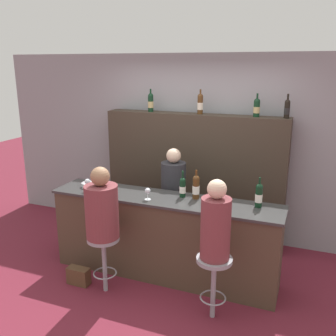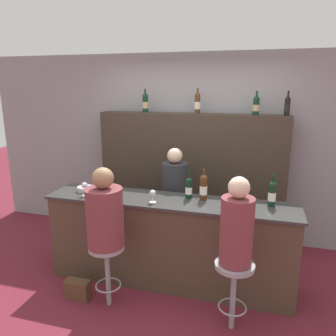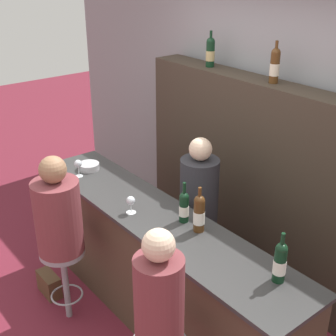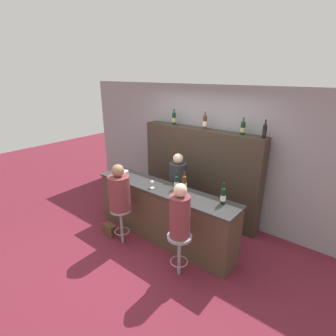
# 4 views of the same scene
# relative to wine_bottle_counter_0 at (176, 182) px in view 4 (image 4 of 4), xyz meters

# --- Properties ---
(ground_plane) EXTENTS (16.00, 16.00, 0.00)m
(ground_plane) POSITION_rel_wine_bottle_counter_0_xyz_m (-0.19, -0.36, -1.10)
(ground_plane) COLOR maroon
(wall_back) EXTENTS (6.40, 0.05, 2.60)m
(wall_back) POSITION_rel_wine_bottle_counter_0_xyz_m (-0.19, 1.22, 0.20)
(wall_back) COLOR gray
(wall_back) RESTS_ON ground_plane
(bar_counter) EXTENTS (2.70, 0.54, 0.98)m
(bar_counter) POSITION_rel_wine_bottle_counter_0_xyz_m (-0.19, -0.11, -0.61)
(bar_counter) COLOR #473828
(bar_counter) RESTS_ON ground_plane
(back_bar_cabinet) EXTENTS (2.52, 0.28, 1.81)m
(back_bar_cabinet) POSITION_rel_wine_bottle_counter_0_xyz_m (-0.19, 1.00, -0.20)
(back_bar_cabinet) COLOR #382D23
(back_bar_cabinet) RESTS_ON ground_plane
(wine_bottle_counter_0) EXTENTS (0.07, 0.07, 0.31)m
(wine_bottle_counter_0) POSITION_rel_wine_bottle_counter_0_xyz_m (0.00, 0.00, 0.00)
(wine_bottle_counter_0) COLOR black
(wine_bottle_counter_0) RESTS_ON bar_counter
(wine_bottle_counter_1) EXTENTS (0.08, 0.08, 0.33)m
(wine_bottle_counter_1) POSITION_rel_wine_bottle_counter_0_xyz_m (0.16, -0.00, 0.02)
(wine_bottle_counter_1) COLOR #4C2D14
(wine_bottle_counter_1) RESTS_ON bar_counter
(wine_bottle_counter_2) EXTENTS (0.08, 0.08, 0.33)m
(wine_bottle_counter_2) POSITION_rel_wine_bottle_counter_0_xyz_m (0.85, -0.00, 0.01)
(wine_bottle_counter_2) COLOR black
(wine_bottle_counter_2) RESTS_ON bar_counter
(wine_bottle_backbar_0) EXTENTS (0.08, 0.08, 0.31)m
(wine_bottle_backbar_0) POSITION_rel_wine_bottle_counter_0_xyz_m (-0.83, 1.00, 0.84)
(wine_bottle_backbar_0) COLOR black
(wine_bottle_backbar_0) RESTS_ON back_bar_cabinet
(wine_bottle_backbar_1) EXTENTS (0.08, 0.08, 0.33)m
(wine_bottle_backbar_1) POSITION_rel_wine_bottle_counter_0_xyz_m (-0.11, 1.00, 0.84)
(wine_bottle_backbar_1) COLOR #4C2D14
(wine_bottle_backbar_1) RESTS_ON back_bar_cabinet
(wine_bottle_backbar_2) EXTENTS (0.08, 0.08, 0.29)m
(wine_bottle_backbar_2) POSITION_rel_wine_bottle_counter_0_xyz_m (0.63, 1.00, 0.82)
(wine_bottle_backbar_2) COLOR black
(wine_bottle_backbar_2) RESTS_ON back_bar_cabinet
(wine_bottle_backbar_3) EXTENTS (0.07, 0.07, 0.30)m
(wine_bottle_backbar_3) POSITION_rel_wine_bottle_counter_0_xyz_m (1.00, 1.00, 0.82)
(wine_bottle_backbar_3) COLOR black
(wine_bottle_backbar_3) RESTS_ON back_bar_cabinet
(wine_glass_0) EXTENTS (0.07, 0.07, 0.15)m
(wine_glass_0) POSITION_rel_wine_bottle_counter_0_xyz_m (-1.12, -0.23, -0.01)
(wine_glass_0) COLOR silver
(wine_glass_0) RESTS_ON bar_counter
(wine_glass_1) EXTENTS (0.07, 0.07, 0.14)m
(wine_glass_1) POSITION_rel_wine_bottle_counter_0_xyz_m (-0.33, -0.23, -0.02)
(wine_glass_1) COLOR silver
(wine_glass_1) RESTS_ON bar_counter
(metal_bowl) EXTENTS (0.19, 0.19, 0.06)m
(metal_bowl) POSITION_rel_wine_bottle_counter_0_xyz_m (-1.19, -0.09, -0.09)
(metal_bowl) COLOR #B7B7BC
(metal_bowl) RESTS_ON bar_counter
(bar_stool_left) EXTENTS (0.35, 0.35, 0.66)m
(bar_stool_left) POSITION_rel_wine_bottle_counter_0_xyz_m (-0.67, -0.66, -0.59)
(bar_stool_left) COLOR gray
(bar_stool_left) RESTS_ON ground_plane
(guest_seated_left) EXTENTS (0.35, 0.35, 0.78)m
(guest_seated_left) POSITION_rel_wine_bottle_counter_0_xyz_m (-0.67, -0.66, -0.12)
(guest_seated_left) COLOR brown
(guest_seated_left) RESTS_ON bar_stool_left
(bar_stool_right) EXTENTS (0.35, 0.35, 0.66)m
(bar_stool_right) POSITION_rel_wine_bottle_counter_0_xyz_m (0.56, -0.66, -0.59)
(bar_stool_right) COLOR gray
(bar_stool_right) RESTS_ON ground_plane
(guest_seated_right) EXTENTS (0.28, 0.28, 0.79)m
(guest_seated_right) POSITION_rel_wine_bottle_counter_0_xyz_m (0.56, -0.66, -0.10)
(guest_seated_right) COLOR brown
(guest_seated_right) RESTS_ON bar_stool_right
(bartender) EXTENTS (0.31, 0.31, 1.45)m
(bartender) POSITION_rel_wine_bottle_counter_0_xyz_m (-0.25, 0.38, -0.43)
(bartender) COLOR #28282D
(bartender) RESTS_ON ground_plane
(handbag) EXTENTS (0.26, 0.12, 0.20)m
(handbag) POSITION_rel_wine_bottle_counter_0_xyz_m (-1.03, -0.66, -1.00)
(handbag) COLOR #513823
(handbag) RESTS_ON ground_plane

